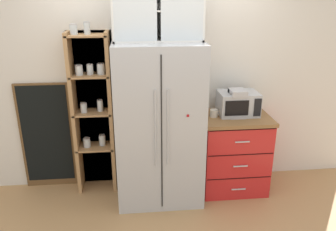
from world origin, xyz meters
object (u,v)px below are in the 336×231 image
(coffee_maker, at_px, (236,102))
(chalkboard_menu, at_px, (47,136))
(mug_cream, at_px, (214,113))
(refrigerator, at_px, (159,123))
(microwave, at_px, (238,103))
(bottle_amber, at_px, (236,105))

(coffee_maker, relative_size, chalkboard_menu, 0.24)
(mug_cream, distance_m, chalkboard_menu, 1.95)
(mug_cream, xyz_separation_m, chalkboard_menu, (-1.91, 0.27, -0.31))
(refrigerator, relative_size, chalkboard_menu, 1.38)
(refrigerator, distance_m, microwave, 0.93)
(coffee_maker, xyz_separation_m, mug_cream, (-0.25, -0.01, -0.11))
(chalkboard_menu, bearing_deg, microwave, -5.69)
(refrigerator, relative_size, coffee_maker, 5.70)
(microwave, bearing_deg, chalkboard_menu, 174.31)
(coffee_maker, xyz_separation_m, bottle_amber, (-0.00, 0.01, -0.03))
(coffee_maker, distance_m, chalkboard_menu, 2.21)
(mug_cream, bearing_deg, bottle_amber, 5.66)
(microwave, relative_size, mug_cream, 3.56)
(coffee_maker, bearing_deg, bottle_amber, 90.00)
(coffee_maker, distance_m, bottle_amber, 0.03)
(microwave, xyz_separation_m, mug_cream, (-0.28, -0.05, -0.09))
(refrigerator, bearing_deg, coffee_maker, 4.77)
(bottle_amber, relative_size, chalkboard_menu, 0.22)
(mug_cream, bearing_deg, chalkboard_menu, 171.91)
(microwave, xyz_separation_m, chalkboard_menu, (-2.19, 0.22, -0.40))
(mug_cream, distance_m, bottle_amber, 0.27)
(microwave, height_order, mug_cream, microwave)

